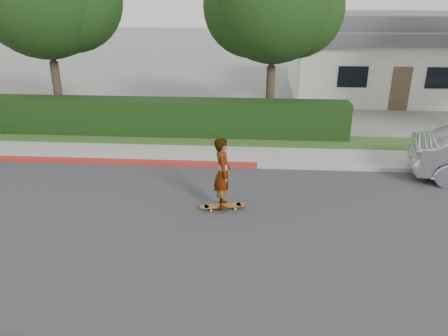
{
  "coord_description": "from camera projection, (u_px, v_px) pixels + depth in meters",
  "views": [
    {
      "loc": [
        0.86,
        -9.32,
        5.48
      ],
      "look_at": [
        0.08,
        1.56,
        1.0
      ],
      "focal_mm": 35.0,
      "sensor_mm": 36.0,
      "label": 1
    }
  ],
  "objects": [
    {
      "name": "sidewalk_far",
      "position": [
        229.0,
        156.0,
        15.33
      ],
      "size": [
        60.0,
        1.6,
        0.12
      ],
      "primitive_type": "cube",
      "color": "gray",
      "rests_on": "ground"
    },
    {
      "name": "planting_strip",
      "position": [
        231.0,
        141.0,
        16.81
      ],
      "size": [
        60.0,
        1.6,
        0.1
      ],
      "primitive_type": "cube",
      "color": "#2D4C1E",
      "rests_on": "ground"
    },
    {
      "name": "ground",
      "position": [
        216.0,
        229.0,
        10.74
      ],
      "size": [
        120.0,
        120.0,
        0.0
      ],
      "primitive_type": "plane",
      "color": "slate",
      "rests_on": "ground"
    },
    {
      "name": "tree_center",
      "position": [
        273.0,
        5.0,
        17.25
      ],
      "size": [
        5.66,
        4.84,
        7.44
      ],
      "color": "#33261C",
      "rests_on": "ground"
    },
    {
      "name": "skateboarder",
      "position": [
        223.0,
        173.0,
        11.3
      ],
      "size": [
        0.55,
        0.75,
        1.89
      ],
      "primitive_type": "imported",
      "rotation": [
        0.0,
        0.0,
        1.73
      ],
      "color": "white",
      "rests_on": "skateboard"
    },
    {
      "name": "curb_red_section",
      "position": [
        80.0,
        161.0,
        14.82
      ],
      "size": [
        12.0,
        0.21,
        0.15
      ],
      "primitive_type": "cube",
      "color": "maroon",
      "rests_on": "ground"
    },
    {
      "name": "house",
      "position": [
        385.0,
        55.0,
        24.17
      ],
      "size": [
        10.6,
        8.6,
        4.3
      ],
      "color": "beige",
      "rests_on": "ground"
    },
    {
      "name": "skateboard",
      "position": [
        223.0,
        206.0,
        11.67
      ],
      "size": [
        1.24,
        0.48,
        0.11
      ],
      "rotation": [
        0.0,
        0.0,
        0.21
      ],
      "color": "gold",
      "rests_on": "ground"
    },
    {
      "name": "curb_far",
      "position": [
        227.0,
        165.0,
        14.49
      ],
      "size": [
        60.0,
        0.2,
        0.15
      ],
      "primitive_type": "cube",
      "color": "#9E9E99",
      "rests_on": "ground"
    },
    {
      "name": "hedge",
      "position": [
        157.0,
        118.0,
        17.29
      ],
      "size": [
        15.0,
        1.0,
        1.5
      ],
      "primitive_type": "cube",
      "color": "black",
      "rests_on": "ground"
    },
    {
      "name": "road",
      "position": [
        216.0,
        229.0,
        10.74
      ],
      "size": [
        60.0,
        8.0,
        0.01
      ],
      "primitive_type": "cube",
      "color": "#2D2D30",
      "rests_on": "ground"
    }
  ]
}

